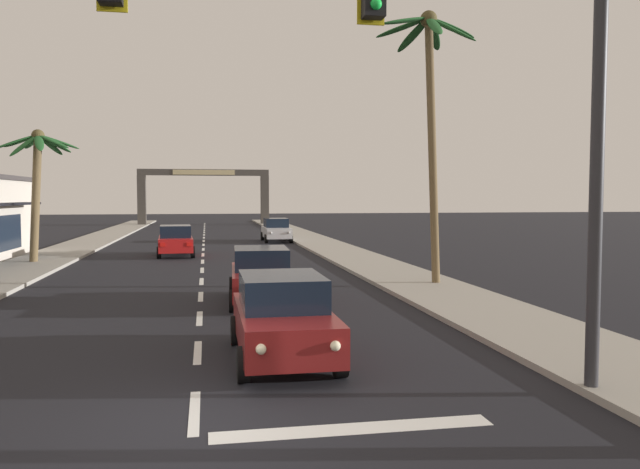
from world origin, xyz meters
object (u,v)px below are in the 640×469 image
(palm_left_third, at_px, (37,166))
(palm_right_second, at_px, (430,84))
(sedan_lead_at_stop_bar, at_px, (282,317))
(sedan_third_in_queue, at_px, (261,275))
(traffic_signal_mast, at_px, (390,44))
(town_gateway_arch, at_px, (204,189))
(sedan_oncoming_far, at_px, (176,240))
(sedan_parked_nearest_kerb, at_px, (276,230))

(palm_left_third, height_order, palm_right_second, palm_right_second)
(sedan_lead_at_stop_bar, height_order, sedan_third_in_queue, same)
(traffic_signal_mast, height_order, sedan_lead_at_stop_bar, traffic_signal_mast)
(sedan_third_in_queue, distance_m, town_gateway_arch, 53.47)
(traffic_signal_mast, relative_size, sedan_third_in_queue, 2.51)
(traffic_signal_mast, xyz_separation_m, palm_left_third, (-10.60, 22.66, -0.84))
(sedan_oncoming_far, relative_size, town_gateway_arch, 0.31)
(sedan_third_in_queue, xyz_separation_m, palm_left_third, (-9.51, 12.82, 3.83))
(traffic_signal_mast, xyz_separation_m, palm_right_second, (5.14, 12.31, 1.73))
(traffic_signal_mast, height_order, town_gateway_arch, traffic_signal_mast)
(sedan_oncoming_far, height_order, town_gateway_arch, town_gateway_arch)
(sedan_oncoming_far, distance_m, town_gateway_arch, 37.59)
(palm_right_second, bearing_deg, sedan_parked_nearest_kerb, 97.18)
(sedan_third_in_queue, bearing_deg, sedan_oncoming_far, 101.69)
(sedan_oncoming_far, bearing_deg, sedan_third_in_queue, -78.31)
(sedan_lead_at_stop_bar, distance_m, sedan_parked_nearest_kerb, 32.66)
(sedan_third_in_queue, bearing_deg, palm_left_third, 126.56)
(sedan_parked_nearest_kerb, height_order, palm_right_second, palm_right_second)
(traffic_signal_mast, relative_size, sedan_lead_at_stop_bar, 2.54)
(sedan_third_in_queue, bearing_deg, palm_right_second, 21.60)
(palm_left_third, xyz_separation_m, town_gateway_arch, (7.67, 40.52, -0.56))
(sedan_lead_at_stop_bar, bearing_deg, traffic_signal_mast, -68.26)
(sedan_oncoming_far, relative_size, palm_left_third, 0.70)
(palm_right_second, bearing_deg, town_gateway_arch, 99.02)
(sedan_parked_nearest_kerb, distance_m, palm_right_second, 24.34)
(traffic_signal_mast, xyz_separation_m, sedan_lead_at_stop_bar, (-1.25, 3.14, -4.66))
(sedan_oncoming_far, height_order, palm_left_third, palm_left_third)
(sedan_lead_at_stop_bar, bearing_deg, sedan_oncoming_far, 97.90)
(sedan_lead_at_stop_bar, height_order, palm_left_third, palm_left_third)
(sedan_oncoming_far, height_order, sedan_parked_nearest_kerb, same)
(traffic_signal_mast, height_order, sedan_parked_nearest_kerb, traffic_signal_mast)
(traffic_signal_mast, xyz_separation_m, sedan_oncoming_far, (-4.39, 25.77, -4.66))
(sedan_third_in_queue, height_order, town_gateway_arch, town_gateway_arch)
(traffic_signal_mast, bearing_deg, sedan_oncoming_far, 99.67)
(traffic_signal_mast, bearing_deg, sedan_lead_at_stop_bar, 111.74)
(sedan_third_in_queue, height_order, palm_right_second, palm_right_second)
(sedan_third_in_queue, relative_size, town_gateway_arch, 0.31)
(sedan_parked_nearest_kerb, relative_size, palm_left_third, 0.69)
(palm_right_second, bearing_deg, palm_left_third, 146.68)
(sedan_lead_at_stop_bar, relative_size, town_gateway_arch, 0.30)
(palm_left_third, bearing_deg, traffic_signal_mast, -64.93)
(sedan_lead_at_stop_bar, relative_size, palm_right_second, 0.45)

